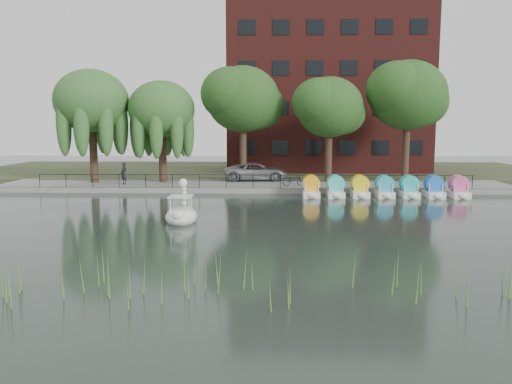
{
  "coord_description": "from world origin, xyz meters",
  "views": [
    {
      "loc": [
        1.35,
        -23.3,
        4.9
      ],
      "look_at": [
        0.5,
        4.0,
        1.3
      ],
      "focal_mm": 35.0,
      "sensor_mm": 36.0,
      "label": 1
    }
  ],
  "objects_px": {
    "swan_boat": "(182,213)",
    "pedestrian": "(124,172)",
    "bicycle": "(294,179)",
    "minivan": "(256,170)"
  },
  "relations": [
    {
      "from": "pedestrian",
      "to": "swan_boat",
      "type": "height_order",
      "value": "pedestrian"
    },
    {
      "from": "minivan",
      "to": "bicycle",
      "type": "distance_m",
      "value": 4.62
    },
    {
      "from": "bicycle",
      "to": "swan_boat",
      "type": "xyz_separation_m",
      "value": [
        -6.33,
        -12.76,
        -0.43
      ]
    },
    {
      "from": "bicycle",
      "to": "minivan",
      "type": "bearing_deg",
      "value": 28.0
    },
    {
      "from": "minivan",
      "to": "bicycle",
      "type": "height_order",
      "value": "minivan"
    },
    {
      "from": "bicycle",
      "to": "pedestrian",
      "type": "relative_size",
      "value": 0.87
    },
    {
      "from": "swan_boat",
      "to": "pedestrian",
      "type": "bearing_deg",
      "value": 115.42
    },
    {
      "from": "bicycle",
      "to": "pedestrian",
      "type": "bearing_deg",
      "value": 75.91
    },
    {
      "from": "pedestrian",
      "to": "swan_boat",
      "type": "relative_size",
      "value": 0.74
    },
    {
      "from": "minivan",
      "to": "swan_boat",
      "type": "relative_size",
      "value": 2.29
    }
  ]
}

